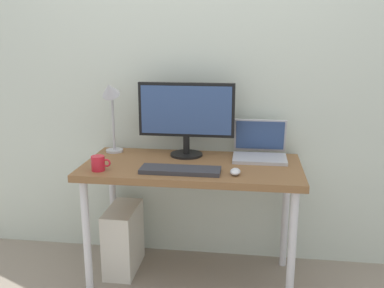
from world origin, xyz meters
name	(u,v)px	position (x,y,z in m)	size (l,w,h in m)	color
ground_plane	(192,278)	(0.00, 0.00, 0.00)	(6.00, 6.00, 0.00)	gray
back_wall	(200,64)	(0.00, 0.36, 1.30)	(4.40, 0.04, 2.60)	silver
desk	(192,176)	(0.00, 0.00, 0.67)	(1.26, 0.61, 0.75)	brown
monitor	(186,114)	(-0.06, 0.17, 1.01)	(0.59, 0.20, 0.45)	black
laptop	(260,149)	(0.39, 0.19, 0.80)	(0.32, 0.27, 0.23)	#B2B2B7
desk_lamp	(111,101)	(-0.53, 0.17, 1.08)	(0.11, 0.16, 0.47)	#B2B2B7
keyboard	(180,170)	(-0.04, -0.16, 0.76)	(0.44, 0.14, 0.02)	#333338
mouse	(235,172)	(0.26, -0.16, 0.76)	(0.06, 0.09, 0.03)	silver
coffee_mug	(98,163)	(-0.50, -0.19, 0.79)	(0.11, 0.07, 0.08)	red
computer_tower	(123,239)	(-0.45, 0.06, 0.21)	(0.18, 0.36, 0.42)	silver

